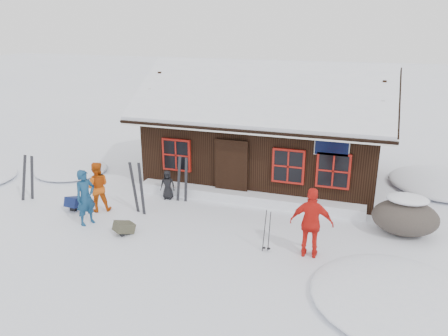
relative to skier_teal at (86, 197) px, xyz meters
The scene contains 15 objects.
ground 2.80m from the skier_teal, 17.88° to the left, with size 120.00×120.00×0.00m, color white.
mountain_hut 7.11m from the skier_teal, 55.11° to the left, with size 8.90×6.09×4.42m.
snow_drift 5.12m from the skier_teal, 37.21° to the left, with size 7.60×0.60×0.35m, color white.
snow_mounds 5.05m from the skier_teal, 32.60° to the left, with size 20.60×13.20×0.48m.
skier_teal is the anchor object (origin of this frame).
skier_orange_left 0.97m from the skier_teal, 104.80° to the left, with size 0.78×0.61×1.61m, color #CB510E.
skier_orange_right 6.53m from the skier_teal, ahead, with size 1.09×0.45×1.85m, color red.
skier_crouched 2.92m from the skier_teal, 60.83° to the left, with size 0.49×0.32×1.00m, color black.
boulder 9.17m from the skier_teal, 14.53° to the left, with size 1.81×1.36×1.06m.
ski_pair_left 3.11m from the skier_teal, 161.78° to the left, with size 0.58×0.26×1.62m.
ski_pair_mid 1.59m from the skier_teal, 48.83° to the left, with size 0.52×0.14×1.70m.
ski_pair_right 3.18m from the skier_teal, 51.32° to the left, with size 0.47×0.10×1.61m.
ski_poles 5.42m from the skier_teal, ahead, with size 0.21×0.11×1.19m.
backpack_blue 1.46m from the skier_teal, 141.90° to the left, with size 0.44×0.58×0.31m, color #121E50.
backpack_olive 1.56m from the skier_teal, ahead, with size 0.39×0.52×0.28m, color #3F3D2D.
Camera 1 is at (5.06, -10.73, 5.71)m, focal length 35.00 mm.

